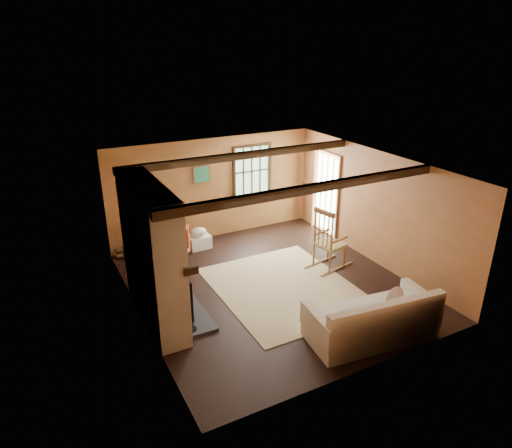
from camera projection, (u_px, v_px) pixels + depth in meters
ground at (270, 286)px, 8.91m from camera, size 5.50×5.50×0.00m
room_envelope at (275, 201)px, 8.59m from camera, size 5.02×5.52×2.44m
fireplace at (154, 259)px, 7.54m from camera, size 1.02×2.30×2.40m
rug at (284, 288)px, 8.83m from camera, size 2.50×3.00×0.01m
rocking_chair at (328, 243)px, 9.43m from camera, size 1.05×0.69×1.33m
sofa at (373, 322)px, 7.26m from camera, size 2.16×1.14×0.84m
firewood_pile at (132, 251)px, 10.07m from camera, size 0.71×0.13×0.26m
laundry_basket at (199, 242)px, 10.46m from camera, size 0.52×0.41×0.30m
basket_pillow at (198, 232)px, 10.37m from camera, size 0.47×0.43×0.19m
armchair at (164, 245)px, 9.73m from camera, size 1.18×1.18×0.77m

